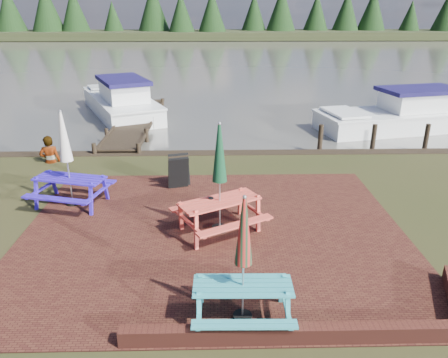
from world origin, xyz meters
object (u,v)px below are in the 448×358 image
picnic_table_teal (243,280)px  picnic_table_blue (69,173)px  person (47,136)px  boat_near (403,116)px  jetty (136,121)px  chalkboard (179,171)px  picnic_table_red (220,196)px  boat_jetty (121,103)px

picnic_table_teal → picnic_table_blue: bearing=133.2°
person → boat_near: bearing=-172.3°
picnic_table_teal → person: picnic_table_teal is taller
jetty → picnic_table_teal: bearing=-73.3°
picnic_table_blue → boat_near: picnic_table_blue is taller
chalkboard → person: bearing=137.8°
boat_near → person: bearing=96.1°
chalkboard → person: 5.12m
picnic_table_red → person: bearing=110.1°
picnic_table_teal → chalkboard: (-1.49, 5.87, -0.31)m
picnic_table_red → chalkboard: (-1.15, 2.71, -0.42)m
boat_jetty → chalkboard: bearing=-94.4°
person → jetty: bearing=-122.6°
picnic_table_teal → chalkboard: picnic_table_teal is taller
jetty → person: person is taller
boat_jetty → person: (-0.95, -7.70, 0.49)m
chalkboard → boat_near: bearing=20.8°
boat_jetty → person: 7.77m
picnic_table_teal → boat_near: bearing=59.2°
boat_near → chalkboard: bearing=114.1°
boat_jetty → picnic_table_blue: bearing=-110.1°
picnic_table_red → picnic_table_blue: bearing=129.5°
picnic_table_blue → boat_jetty: size_ratio=0.33×
jetty → boat_near: (11.96, -0.51, 0.28)m
picnic_table_red → jetty: picnic_table_red is taller
boat_jetty → person: bearing=-121.3°
boat_jetty → picnic_table_teal: bearing=-96.4°
picnic_table_teal → boat_jetty: bearing=108.9°
chalkboard → picnic_table_blue: bearing=-173.5°
picnic_table_red → boat_near: size_ratio=0.34×
chalkboard → person: size_ratio=0.52×
picnic_table_blue → boat_near: size_ratio=0.33×
picnic_table_red → boat_jetty: (-4.77, 12.69, -0.48)m
chalkboard → jetty: 7.87m
boat_near → picnic_table_teal: bearing=135.9°
picnic_table_blue → boat_near: (12.26, 8.08, -0.50)m
boat_near → picnic_table_red: bearing=127.0°
picnic_table_blue → jetty: (0.30, 8.58, -0.78)m
picnic_table_red → person: size_ratio=1.42×
picnic_table_teal → picnic_table_red: size_ratio=0.87×
picnic_table_blue → jetty: bearing=103.0°
picnic_table_red → boat_near: picnic_table_red is taller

